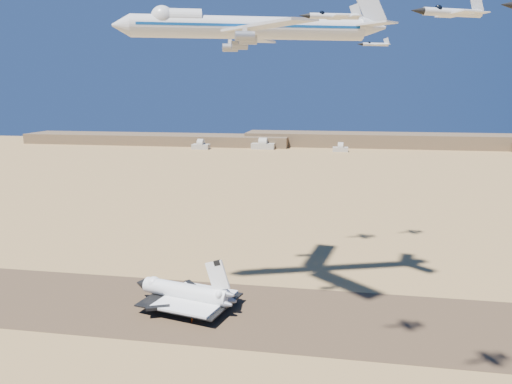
% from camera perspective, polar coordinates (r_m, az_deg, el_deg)
% --- Properties ---
extents(ground, '(1200.00, 1200.00, 0.00)m').
position_cam_1_polar(ground, '(180.35, -4.91, -13.35)').
color(ground, tan).
rests_on(ground, ground).
extents(runway, '(600.00, 50.00, 0.06)m').
position_cam_1_polar(runway, '(180.33, -4.91, -13.34)').
color(runway, brown).
rests_on(runway, ground).
extents(ridgeline, '(960.00, 90.00, 18.00)m').
position_cam_1_polar(ridgeline, '(688.96, 11.79, 5.66)').
color(ridgeline, brown).
rests_on(ridgeline, ground).
extents(hangars, '(200.50, 29.50, 30.00)m').
position_cam_1_polar(hangars, '(649.14, 0.38, 5.30)').
color(hangars, '#ABA898').
rests_on(hangars, ground).
extents(shuttle, '(40.09, 30.45, 19.69)m').
position_cam_1_polar(shuttle, '(181.90, -8.13, -11.37)').
color(shuttle, white).
rests_on(shuttle, runway).
extents(carrier_747, '(88.57, 65.66, 22.29)m').
position_cam_1_polar(carrier_747, '(168.45, -1.62, 18.29)').
color(carrier_747, silver).
extents(crew_a, '(0.62, 0.75, 1.76)m').
position_cam_1_polar(crew_a, '(176.41, -6.76, -13.64)').
color(crew_a, '#E8520D').
rests_on(crew_a, runway).
extents(crew_b, '(0.75, 1.03, 1.92)m').
position_cam_1_polar(crew_b, '(172.24, -7.30, -14.28)').
color(crew_b, '#E8520D').
rests_on(crew_b, runway).
extents(crew_c, '(1.26, 1.03, 1.91)m').
position_cam_1_polar(crew_c, '(176.92, -7.26, -13.55)').
color(crew_c, '#E8520D').
rests_on(crew_c, runway).
extents(chase_jet_a, '(13.75, 8.03, 3.51)m').
position_cam_1_polar(chase_jet_a, '(117.57, 8.76, 19.26)').
color(chase_jet_a, silver).
extents(chase_jet_b, '(14.64, 9.45, 3.84)m').
position_cam_1_polar(chase_jet_b, '(102.38, 21.37, 18.60)').
color(chase_jet_b, silver).
extents(chase_jet_e, '(15.80, 9.24, 4.03)m').
position_cam_1_polar(chase_jet_e, '(216.89, 6.05, 17.36)').
color(chase_jet_e, silver).
extents(chase_jet_f, '(14.44, 8.55, 3.71)m').
position_cam_1_polar(chase_jet_f, '(230.63, 13.41, 16.10)').
color(chase_jet_f, silver).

